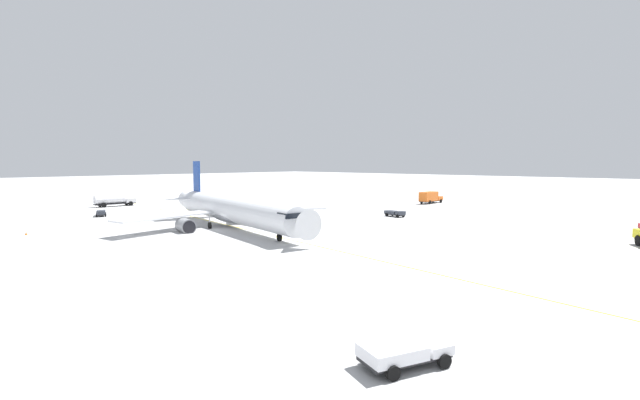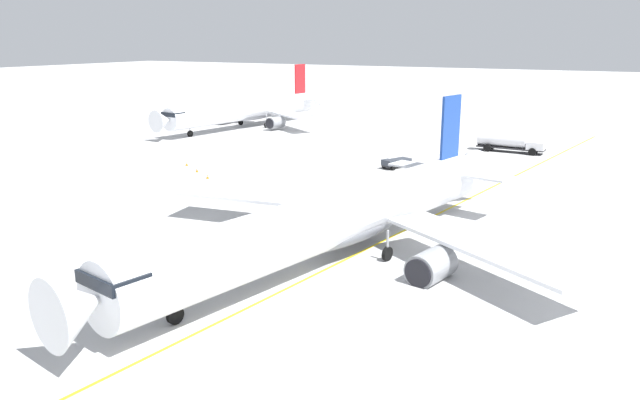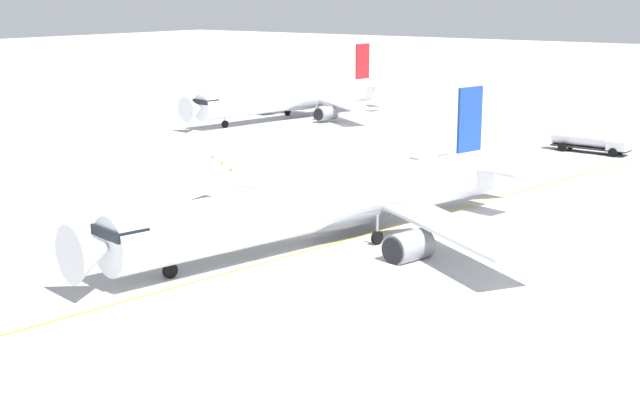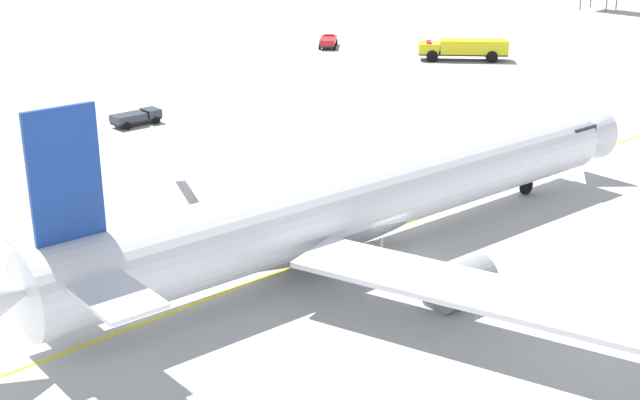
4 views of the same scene
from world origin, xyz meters
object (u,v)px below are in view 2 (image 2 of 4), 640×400
(fuel_tanker_truck, at_px, (509,141))
(safety_cone_near, at_px, (208,176))
(airliner_main, at_px, (339,219))
(safety_cone_mid, at_px, (197,170))
(airliner_secondary, at_px, (248,110))
(baggage_truck_truck_extra, at_px, (396,162))
(safety_cone_far, at_px, (187,164))

(fuel_tanker_truck, distance_m, safety_cone_near, 44.81)
(airliner_main, bearing_deg, safety_cone_near, -110.84)
(safety_cone_mid, bearing_deg, airliner_secondary, 115.57)
(safety_cone_mid, bearing_deg, baggage_truck_truck_extra, 34.49)
(safety_cone_near, relative_size, safety_cone_far, 1.00)
(safety_cone_near, distance_m, safety_cone_mid, 4.19)
(fuel_tanker_truck, distance_m, safety_cone_far, 46.33)
(airliner_main, xyz_separation_m, baggage_truck_truck_extra, (-8.47, 33.19, -2.21))
(safety_cone_far, bearing_deg, safety_cone_mid, -33.46)
(fuel_tanker_truck, height_order, safety_cone_far, fuel_tanker_truck)
(airliner_secondary, bearing_deg, airliner_main, 48.48)
(airliner_secondary, xyz_separation_m, safety_cone_near, (20.76, -38.41, -2.88))
(fuel_tanker_truck, relative_size, safety_cone_mid, 17.61)
(airliner_main, distance_m, airliner_secondary, 72.06)
(baggage_truck_truck_extra, distance_m, safety_cone_mid, 25.37)
(airliner_secondary, relative_size, safety_cone_mid, 77.98)
(safety_cone_mid, bearing_deg, safety_cone_near, -33.46)
(fuel_tanker_truck, height_order, safety_cone_near, fuel_tanker_truck)
(fuel_tanker_truck, height_order, baggage_truck_truck_extra, fuel_tanker_truck)
(fuel_tanker_truck, relative_size, baggage_truck_truck_extra, 2.21)
(fuel_tanker_truck, relative_size, safety_cone_near, 17.61)
(airliner_secondary, bearing_deg, safety_cone_mid, 33.71)
(airliner_secondary, height_order, fuel_tanker_truck, airliner_secondary)
(airliner_secondary, relative_size, safety_cone_near, 77.98)
(baggage_truck_truck_extra, height_order, safety_cone_mid, baggage_truck_truck_extra)
(airliner_main, height_order, safety_cone_near, airliner_main)
(safety_cone_far, bearing_deg, baggage_truck_truck_extra, 25.70)
(baggage_truck_truck_extra, bearing_deg, safety_cone_near, -24.29)
(fuel_tanker_truck, xyz_separation_m, safety_cone_mid, (-31.10, -32.97, -1.30))
(safety_cone_near, xyz_separation_m, safety_cone_mid, (-3.49, 2.31, 0.00))
(airliner_main, bearing_deg, safety_cone_mid, -110.95)
(airliner_secondary, height_order, safety_cone_near, airliner_secondary)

